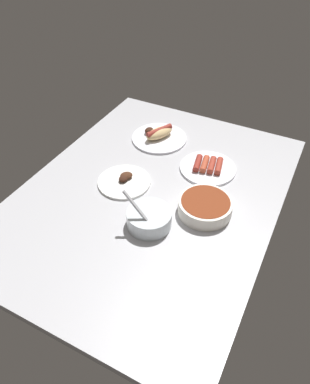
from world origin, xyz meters
TOP-DOWN VIEW (x-y plane):
  - ground_plane at (0.00, 0.00)cm, footprint 120.00×90.00cm
  - plate_sausages at (-22.50, 13.81)cm, footprint 22.20×22.20cm
  - bowl_coleslaw at (14.65, 7.19)cm, footprint 15.11×15.11cm
  - plate_grilled_meat at (-0.19, -11.40)cm, footprint 20.10×20.10cm
  - bowl_chili at (0.59, 21.49)cm, footprint 18.68×18.68cm
  - plate_hotdog_assembled at (-32.74, -13.20)cm, footprint 24.00×24.00cm

SIDE VIEW (x-z plane):
  - ground_plane at x=0.00cm, z-range -3.00..0.00cm
  - plate_grilled_meat at x=-0.19cm, z-range -0.88..2.33cm
  - plate_sausages at x=-22.50cm, z-range -0.70..2.83cm
  - plate_hotdog_assembled at x=-32.74cm, z-range -1.05..4.56cm
  - bowl_chili at x=0.59cm, z-range 0.24..5.39cm
  - bowl_coleslaw at x=14.65cm, z-range -4.36..10.78cm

